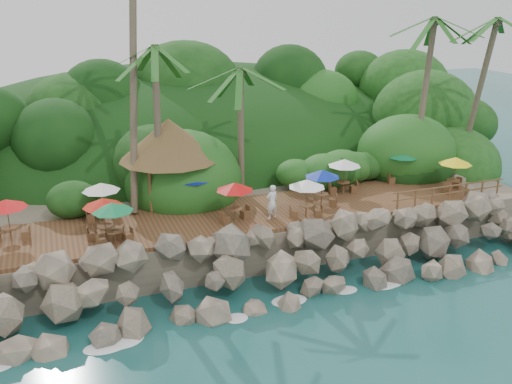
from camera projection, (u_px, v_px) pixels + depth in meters
name	position (u px, v px, depth m)	size (l,w,h in m)	color
ground	(304.00, 307.00, 24.51)	(140.00, 140.00, 0.00)	#19514F
land_base	(205.00, 180.00, 38.33)	(32.00, 25.20, 2.10)	gray
jungle_hill	(181.00, 166.00, 45.31)	(44.80, 28.00, 15.40)	#143811
seawall	(286.00, 264.00, 25.90)	(29.00, 4.00, 2.30)	gray
terrace	(256.00, 214.00, 29.10)	(26.00, 5.00, 0.20)	brown
jungle_foliage	(209.00, 199.00, 37.79)	(44.00, 16.00, 12.00)	#143811
foam_line	(301.00, 303.00, 24.77)	(25.20, 0.80, 0.06)	white
palms	(249.00, 16.00, 28.52)	(36.30, 7.25, 15.55)	brown
palapa	(169.00, 139.00, 29.48)	(5.43, 5.43, 4.60)	brown
dining_clusters	(247.00, 182.00, 28.34)	(25.46, 4.98, 2.02)	brown
railing	(450.00, 192.00, 30.22)	(7.20, 0.10, 1.00)	brown
waiter	(272.00, 202.00, 27.91)	(0.65, 0.43, 1.78)	white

